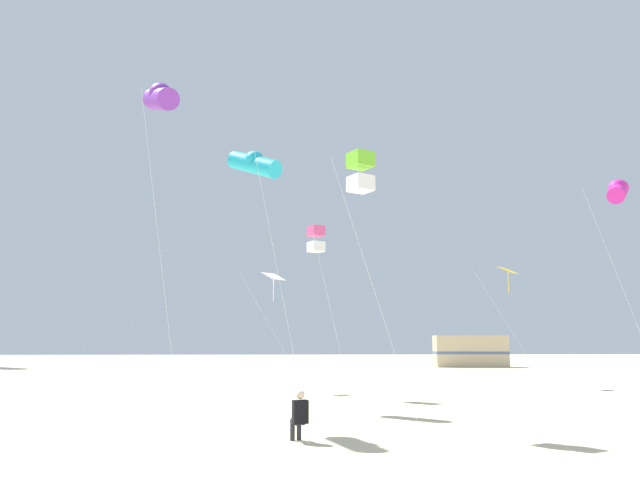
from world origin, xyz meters
The scene contains 9 objects.
kite_flyer_standing centered at (-1.27, 6.29, 0.61)m, with size 0.44×0.56×1.16m.
kite_tube_magenta centered at (12.36, 16.41, 8.57)m, with size 2.69×2.93×9.27m.
kite_diamond_white centered at (-2.32, 20.92, 5.15)m, with size 3.17×2.27×5.54m.
kite_diamond_gold centered at (9.89, 23.24, 5.75)m, with size 3.04×2.78×6.17m.
kite_tube_violet centered at (-5.75, 10.80, 10.04)m, with size 1.90×2.56×10.74m.
kite_box_lime centered at (0.48, 8.67, 7.04)m, with size 2.30×1.76×7.62m.
kite_tube_cyan centered at (-2.93, 14.64, 9.02)m, with size 3.10×3.03×9.73m.
kite_box_rainbow centered at (-0.40, 18.18, 6.68)m, with size 1.87×1.87×7.26m.
rv_van_tan centered at (14.73, 47.10, 1.39)m, with size 6.57×2.72×2.80m.
Camera 1 is at (-1.48, -8.15, 2.26)m, focal length 34.30 mm.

